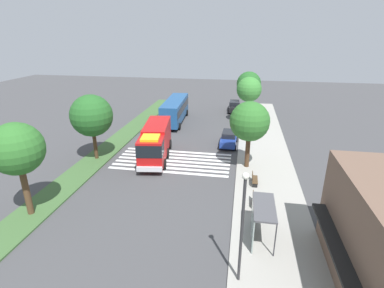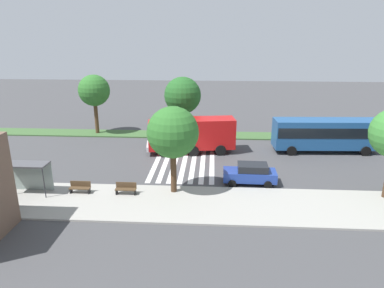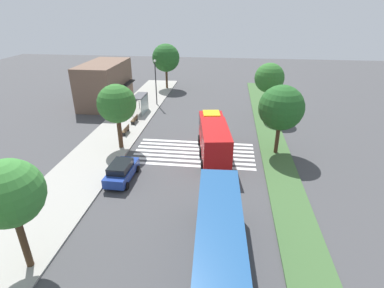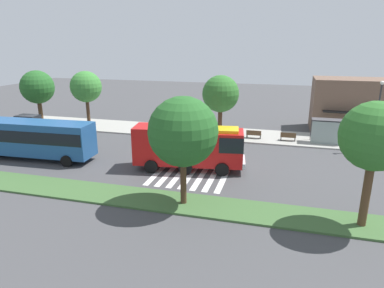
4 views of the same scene
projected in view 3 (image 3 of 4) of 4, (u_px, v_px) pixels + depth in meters
The scene contains 17 objects.
ground_plane at pixel (195, 149), 31.88m from camera, with size 120.00×120.00×0.00m, color #424244.
sidewalk at pixel (107, 144), 32.91m from camera, with size 60.00×5.81×0.14m, color #9E9B93.
median_strip at pixel (275, 153), 30.94m from camera, with size 60.00×3.00×0.14m, color #3D6033.
crosswalk at pixel (194, 153), 31.07m from camera, with size 5.85×12.34×0.01m.
fire_truck at pixel (213, 137), 29.75m from camera, with size 9.37×3.77×3.62m.
parked_car_mid at pixel (122, 171), 26.01m from camera, with size 4.40×2.12×1.72m.
transit_bus at pixel (219, 240), 16.79m from camera, with size 10.90×3.26×3.47m.
bus_stop_shelter at pixel (142, 100), 41.55m from camera, with size 3.50×1.40×2.46m.
bench_near_shelter at pixel (135, 119), 38.50m from camera, with size 1.60×0.50×0.90m.
bench_west_of_shelter at pixel (126, 130), 35.25m from camera, with size 1.60×0.50×0.90m.
street_lamp at pixel (156, 79), 44.05m from camera, with size 0.36×0.36×6.64m.
storefront_building at pixel (105, 84), 45.16m from camera, with size 10.48×6.04×6.19m.
sidewalk_tree_west at pixel (9, 194), 15.51m from camera, with size 3.65×3.65×6.85m.
sidewalk_tree_center at pixel (117, 104), 30.07m from camera, with size 3.91×3.91×6.77m.
sidewalk_tree_far_east at pixel (166, 58), 52.39m from camera, with size 4.78×4.78×7.70m.
median_tree_far_west at pixel (281, 108), 28.92m from camera, with size 4.39×4.39×7.00m.
median_tree_west at pixel (269, 78), 38.34m from camera, with size 3.77×3.77×7.18m.
Camera 3 is at (-28.46, -3.11, 14.05)m, focal length 28.09 mm.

